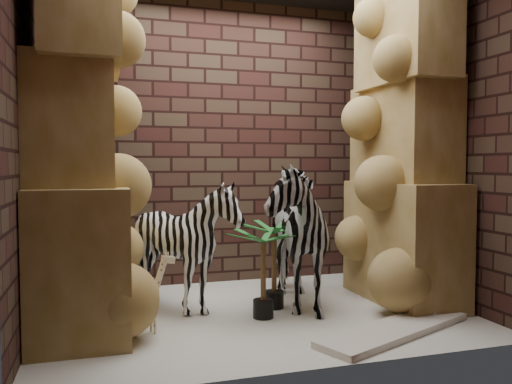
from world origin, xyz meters
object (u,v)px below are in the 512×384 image
object	(u,v)px
zebra_right	(285,222)
palm_front	(274,264)
giraffe_toy	(143,294)
surfboard	(395,330)
zebra_left	(185,253)
palm_back	(263,273)

from	to	relation	value
zebra_right	palm_front	bearing A→B (deg)	-144.60
giraffe_toy	palm_front	xyz separation A→B (m)	(1.16, 0.40, 0.08)
giraffe_toy	surfboard	distance (m)	1.91
zebra_right	giraffe_toy	distance (m)	1.45
zebra_right	giraffe_toy	world-z (taller)	zebra_right
zebra_left	surfboard	bearing A→B (deg)	-27.08
zebra_right	surfboard	bearing A→B (deg)	-56.00
giraffe_toy	zebra_right	bearing A→B (deg)	-0.91
zebra_left	palm_back	xyz separation A→B (m)	(0.59, -0.34, -0.14)
zebra_right	palm_back	world-z (taller)	zebra_right
zebra_left	palm_front	bearing A→B (deg)	1.22
zebra_left	zebra_right	bearing A→B (deg)	6.86
zebra_right	palm_front	xyz separation A→B (m)	(-0.13, -0.07, -0.36)
zebra_right	palm_front	distance (m)	0.39
zebra_left	surfboard	xyz separation A→B (m)	(1.43, -0.99, -0.49)
surfboard	giraffe_toy	bearing A→B (deg)	141.37
zebra_left	palm_front	xyz separation A→B (m)	(0.77, -0.09, -0.12)
zebra_right	palm_back	bearing A→B (deg)	-127.90
palm_back	surfboard	size ratio (longest dim) A/B	0.51
zebra_right	zebra_left	xyz separation A→B (m)	(-0.90, 0.01, -0.24)
zebra_right	zebra_left	world-z (taller)	zebra_right
zebra_left	palm_back	bearing A→B (deg)	-22.14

